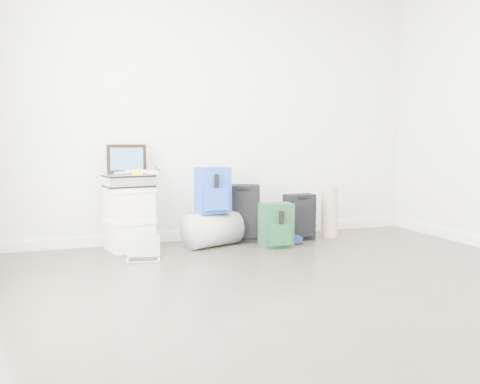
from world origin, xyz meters
name	(u,v)px	position (x,y,z in m)	size (l,w,h in m)	color
ground	(347,310)	(0.00, 0.00, 0.00)	(5.00, 5.00, 0.00)	#3A332A
room_envelope	(352,28)	(0.00, 0.02, 1.72)	(4.52, 5.02, 2.71)	silver
boxes_stack	(129,219)	(-1.03, 2.22, 0.30)	(0.50, 0.44, 0.61)	white
briefcase	(129,181)	(-1.03, 2.22, 0.67)	(0.44, 0.32, 0.13)	#B2B2B7
painting	(127,159)	(-1.03, 2.32, 0.87)	(0.37, 0.08, 0.28)	black
drone	(137,171)	(-0.95, 2.20, 0.76)	(0.46, 0.46, 0.05)	yellow
duffel_bag	(212,229)	(-0.23, 2.11, 0.17)	(0.34, 0.34, 0.55)	gray
blue_backpack	(213,191)	(-0.23, 2.07, 0.56)	(0.34, 0.26, 0.45)	#1936A4
large_suitcase	(241,213)	(0.12, 2.24, 0.30)	(0.43, 0.34, 0.59)	black
green_backpack	(277,226)	(0.34, 1.84, 0.21)	(0.31, 0.23, 0.44)	#163D24
carry_on	(299,217)	(0.73, 2.10, 0.24)	(0.31, 0.21, 0.49)	black
shoes	(289,240)	(0.54, 1.97, 0.04)	(0.23, 0.26, 0.08)	black
rolled_rug	(330,212)	(1.12, 2.15, 0.27)	(0.18, 0.18, 0.55)	tan
laptop	(143,254)	(-0.98, 1.77, 0.05)	(0.33, 0.26, 0.21)	#B3B3B7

